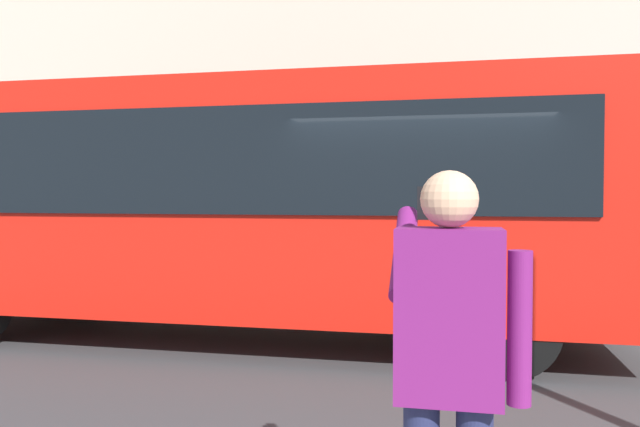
% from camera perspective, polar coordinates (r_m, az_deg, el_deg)
% --- Properties ---
extents(ground_plane, '(60.00, 60.00, 0.00)m').
position_cam_1_polar(ground_plane, '(7.07, 9.43, -12.59)').
color(ground_plane, '#38383A').
extents(red_bus, '(9.05, 2.54, 3.08)m').
position_cam_1_polar(red_bus, '(7.58, -7.12, 1.25)').
color(red_bus, red).
rests_on(red_bus, ground_plane).
extents(pedestrian_photographer, '(0.53, 0.52, 1.70)m').
position_cam_1_polar(pedestrian_photographer, '(2.47, 11.90, -12.75)').
color(pedestrian_photographer, '#1E2347').
rests_on(pedestrian_photographer, sidewalk_curb).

